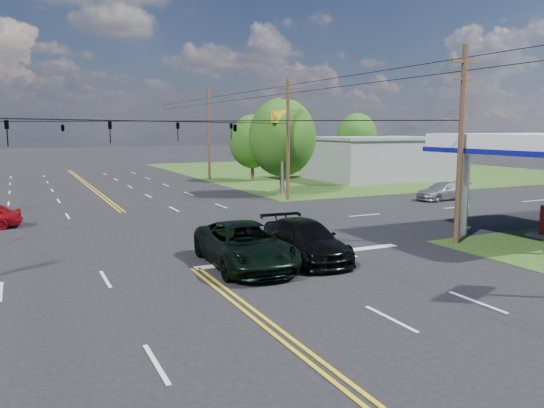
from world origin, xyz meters
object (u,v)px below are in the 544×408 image
tree_right_a (282,137)px  suv_black (305,240)px  pole_right_far (209,133)px  tree_right_b (252,142)px  pole_ne (288,137)px  pole_se (461,143)px  tree_far_r (357,137)px  pickup_dkgreen (245,245)px  retail_ne (378,159)px

tree_right_a → suv_black: (-9.23, -20.50, -4.03)m
pole_right_far → tree_right_b: size_ratio=1.41×
pole_ne → tree_right_a: size_ratio=1.16×
pole_se → pole_ne: (0.00, 18.00, 0.00)m
pole_ne → pole_se: bearing=-90.0°
tree_right_a → tree_far_r: tree_right_a is taller
tree_right_b → pickup_dkgreen: bearing=-114.1°
tree_far_r → pole_ne: bearing=-135.0°
retail_ne → pole_ne: pole_ne is taller
pole_right_far → tree_right_a: pole_right_far is taller
tree_right_a → pole_ne: bearing=-108.4°
tree_right_b → pickup_dkgreen: size_ratio=1.10×
retail_ne → suv_black: (-25.23, -28.50, -1.37)m
pole_ne → tree_far_r: size_ratio=1.25×
tree_right_a → suv_black: size_ratio=1.42×
suv_black → pickup_dkgreen: bearing=-176.5°
pole_se → pole_ne: 18.00m
retail_ne → pole_right_far: (-17.00, 8.00, 2.97)m
tree_right_b → tree_far_r: size_ratio=0.93×
pole_se → retail_ne: bearing=59.6°
pickup_dkgreen → pole_ne: bearing=61.5°
retail_ne → tree_right_a: tree_right_a is taller
tree_right_b → pole_ne: bearing=-103.1°
pole_ne → tree_right_b: pole_ne is taller
pole_se → suv_black: (-8.23, 0.50, -4.08)m
pole_right_far → tree_far_r: size_ratio=1.31×
retail_ne → suv_black: size_ratio=2.43×
pole_se → tree_right_a: 21.02m
retail_ne → suv_black: 38.09m
pole_se → pole_right_far: (0.00, 37.00, 0.25)m
tree_far_r → suv_black: (-29.23, -38.50, -3.71)m
retail_ne → tree_right_b: 14.22m
retail_ne → tree_right_a: bearing=-153.4°
tree_right_b → suv_black: bearing=-109.8°
pole_ne → tree_right_a: (1.00, 3.00, -0.05)m
pole_right_far → suv_black: pole_right_far is taller
retail_ne → pole_ne: (-17.00, -11.00, 2.72)m
retail_ne → pole_right_far: bearing=154.8°
pole_se → pickup_dkgreen: bearing=177.4°
pole_se → tree_right_b: pole_se is taller
pole_se → suv_black: pole_se is taller
pole_right_far → pickup_dkgreen: size_ratio=1.56×
pole_right_far → tree_right_a: size_ratio=1.22×
retail_ne → tree_far_r: tree_far_r is taller
pole_right_far → retail_ne: bearing=-25.2°
tree_far_r → tree_right_a: bearing=-138.0°
pole_right_far → tree_far_r: (21.00, 2.00, -0.62)m
tree_right_a → tree_right_b: size_ratio=1.15×
pole_ne → pickup_dkgreen: 21.07m
pickup_dkgreen → suv_black: 2.80m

